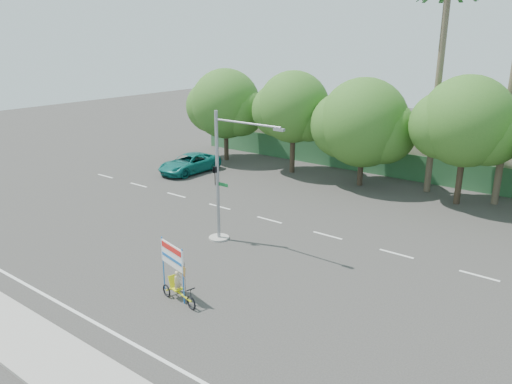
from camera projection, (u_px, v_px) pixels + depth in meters
The scene contains 12 objects.
ground at pixel (202, 279), 22.78m from camera, with size 120.00×120.00×0.00m, color #33302D.
sidewalk_near at pixel (51, 358), 17.08m from camera, with size 50.00×2.40×0.12m, color gray.
fence at pixel (392, 165), 38.75m from camera, with size 38.00×0.08×2.00m, color #336B3D.
building_left at pixel (312, 129), 47.65m from camera, with size 12.00×8.00×4.00m, color beige.
tree_far_left at pixel (225, 106), 43.12m from camera, with size 7.14×6.00×7.96m.
tree_left at pixel (293, 110), 38.96m from camera, with size 6.66×5.60×8.07m.
tree_center at pixel (363, 125), 35.66m from camera, with size 7.62×6.40×7.85m.
tree_right at pixel (465, 125), 31.37m from camera, with size 6.90×5.80×8.36m.
palm_short at pixel (440, 63), 32.83m from camera, with size 3.73×3.79×14.45m.
traffic_signal at pixel (222, 189), 26.19m from camera, with size 4.72×1.10×7.00m.
trike_billboard at pixel (176, 277), 20.80m from camera, with size 2.49×0.91×2.50m.
pickup_truck at pixel (189, 163), 40.14m from camera, with size 2.48×5.37×1.49m, color #0F6B63.
Camera 1 is at (14.45, -14.78, 10.64)m, focal length 35.00 mm.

